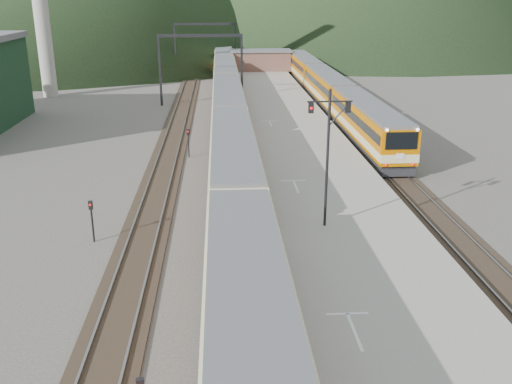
{
  "coord_description": "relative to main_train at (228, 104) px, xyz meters",
  "views": [
    {
      "loc": [
        -0.79,
        -11.14,
        12.35
      ],
      "look_at": [
        1.09,
        18.32,
        2.0
      ],
      "focal_mm": 40.0,
      "sensor_mm": 36.0,
      "label": 1
    }
  ],
  "objects": [
    {
      "name": "second_train",
      "position": [
        11.5,
        9.13,
        -0.14
      ],
      "size": [
        2.69,
        55.26,
        3.28
      ],
      "color": "#B76100",
      "rests_on": "track_second"
    },
    {
      "name": "platform",
      "position": [
        5.6,
        -6.36,
        -1.51
      ],
      "size": [
        8.0,
        100.0,
        1.0
      ],
      "primitive_type": "cube",
      "color": "gray",
      "rests_on": "ground"
    },
    {
      "name": "short_signal_b",
      "position": [
        -3.32,
        -11.67,
        -0.55
      ],
      "size": [
        0.26,
        0.22,
        2.27
      ],
      "color": "black",
      "rests_on": "ground"
    },
    {
      "name": "track_second",
      "position": [
        11.5,
        -4.36,
        -1.95
      ],
      "size": [
        2.6,
        200.0,
        0.23
      ],
      "color": "black",
      "rests_on": "ground"
    },
    {
      "name": "main_train",
      "position": [
        0.0,
        0.0,
        0.0
      ],
      "size": [
        2.92,
        100.32,
        3.57
      ],
      "color": "beige",
      "rests_on": "track_main"
    },
    {
      "name": "track_main",
      "position": [
        0.0,
        -4.36,
        -1.95
      ],
      "size": [
        2.6,
        200.0,
        0.23
      ],
      "color": "black",
      "rests_on": "ground"
    },
    {
      "name": "gantry_far",
      "position": [
        -2.85,
        35.64,
        3.57
      ],
      "size": [
        9.55,
        0.25,
        8.0
      ],
      "color": "black",
      "rests_on": "ground"
    },
    {
      "name": "station_shed",
      "position": [
        5.6,
        33.64,
        0.56
      ],
      "size": [
        9.4,
        4.4,
        3.1
      ],
      "color": "brown",
      "rests_on": "platform"
    },
    {
      "name": "track_far",
      "position": [
        -5.0,
        -4.36,
        -1.95
      ],
      "size": [
        2.6,
        200.0,
        0.23
      ],
      "color": "black",
      "rests_on": "ground"
    },
    {
      "name": "short_signal_c",
      "position": [
        -7.53,
        -27.67,
        -0.55
      ],
      "size": [
        0.24,
        0.18,
        2.27
      ],
      "color": "black",
      "rests_on": "ground"
    },
    {
      "name": "gantry_near",
      "position": [
        -2.85,
        10.64,
        3.57
      ],
      "size": [
        9.55,
        0.25,
        8.0
      ],
      "color": "black",
      "rests_on": "ground"
    },
    {
      "name": "signal_mast",
      "position": [
        4.48,
        -28.59,
        3.26
      ],
      "size": [
        2.2,
        0.18,
        7.02
      ],
      "color": "black",
      "rests_on": "platform"
    }
  ]
}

